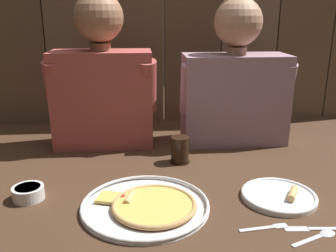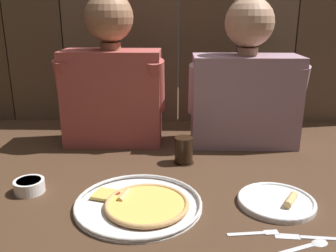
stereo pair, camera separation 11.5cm
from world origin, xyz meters
name	(u,v)px [view 1 (the left image)]	position (x,y,z in m)	size (l,w,h in m)	color
ground_plane	(182,191)	(0.00, 0.00, 0.00)	(3.20, 3.20, 0.00)	#422B1C
pizza_tray	(148,205)	(-0.11, -0.09, 0.01)	(0.36, 0.36, 0.03)	silver
dinner_plate	(279,196)	(0.28, -0.07, 0.01)	(0.22, 0.22, 0.03)	white
drinking_glass	(180,150)	(0.02, 0.23, 0.05)	(0.08, 0.08, 0.10)	black
dipping_bowl	(28,192)	(-0.45, -0.01, 0.02)	(0.09, 0.09, 0.04)	white
table_fork	(266,227)	(0.19, -0.21, 0.00)	(0.13, 0.03, 0.01)	silver
table_knife	(314,228)	(0.31, -0.23, 0.00)	(0.16, 0.03, 0.01)	silver
table_spoon	(321,235)	(0.31, -0.26, 0.00)	(0.14, 0.07, 0.01)	silver
diner_left	(102,75)	(-0.27, 0.44, 0.29)	(0.43, 0.20, 0.61)	#AD4C47
diner_right	(235,78)	(0.27, 0.44, 0.27)	(0.46, 0.20, 0.59)	gray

